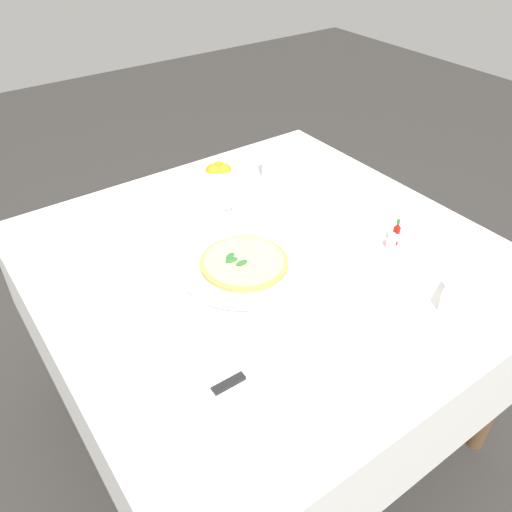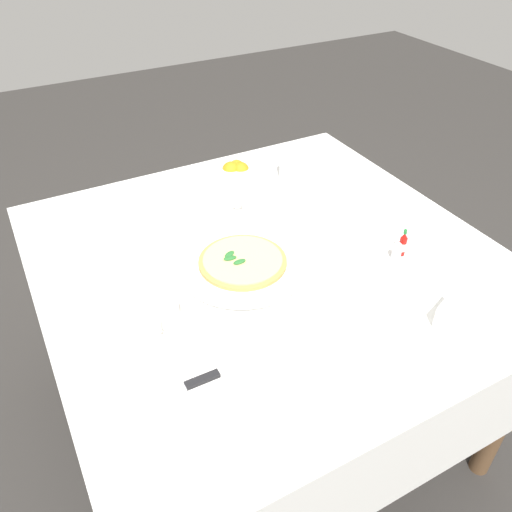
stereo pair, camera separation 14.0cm
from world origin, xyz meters
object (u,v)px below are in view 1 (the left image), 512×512
pepper_shaker (400,232)px  napkin_folded (209,399)px  coffee_cup_far_right (243,204)px  dinner_knife (207,395)px  citrus_bowl (219,173)px  pizza_plate (244,266)px  water_glass_left_edge (272,164)px  salt_shaker (391,242)px  hot_sauce_bottle (396,234)px  pizza (244,262)px  coffee_cup_center_back (175,321)px  menu_card (446,292)px

pepper_shaker → napkin_folded: bearing=12.9°
coffee_cup_far_right → dinner_knife: 0.72m
coffee_cup_far_right → citrus_bowl: (-0.05, -0.22, -0.00)m
pizza_plate → water_glass_left_edge: water_glass_left_edge is taller
water_glass_left_edge → salt_shaker: size_ratio=2.10×
hot_sauce_bottle → coffee_cup_far_right: bearing=-56.7°
dinner_knife → pepper_shaker: (-0.75, -0.17, 0.00)m
pizza_plate → coffee_cup_far_right: bearing=-124.0°
dinner_knife → pizza_plate: bearing=-133.7°
pizza → citrus_bowl: 0.50m
dinner_knife → citrus_bowl: bearing=-123.3°
hot_sauce_bottle → salt_shaker: bearing=19.7°
coffee_cup_far_right → hot_sauce_bottle: 0.47m
citrus_bowl → pizza_plate: bearing=65.4°
citrus_bowl → pepper_shaker: (-0.24, 0.60, -0.00)m
coffee_cup_center_back → salt_shaker: size_ratio=2.31×
coffee_cup_center_back → water_glass_left_edge: bearing=-143.7°
dinner_knife → pepper_shaker: 0.77m
napkin_folded → salt_shaker: 0.71m
coffee_cup_center_back → napkin_folded: 0.23m
water_glass_left_edge → pepper_shaker: size_ratio=2.10×
dinner_knife → hot_sauce_bottle: bearing=-167.0°
dinner_knife → pepper_shaker: size_ratio=3.47×
hot_sauce_bottle → menu_card: 0.26m
coffee_cup_center_back → napkin_folded: coffee_cup_center_back is taller
coffee_cup_center_back → menu_card: (-0.59, 0.30, 0.00)m
napkin_folded → salt_shaker: size_ratio=3.91×
water_glass_left_edge → pepper_shaker: (-0.08, 0.51, -0.03)m
pizza → menu_card: size_ratio=2.77×
citrus_bowl → hot_sauce_bottle: hot_sauce_bottle is taller
citrus_bowl → salt_shaker: size_ratio=2.67×
napkin_folded → salt_shaker: bearing=-167.7°
coffee_cup_center_back → citrus_bowl: bearing=-130.3°
water_glass_left_edge → napkin_folded: water_glass_left_edge is taller
water_glass_left_edge → pizza_plate: bearing=44.9°
hot_sauce_bottle → pepper_shaker: size_ratio=1.48×
dinner_knife → salt_shaker: (-0.69, -0.15, 0.00)m
pizza_plate → pizza: bearing=-27.5°
hot_sauce_bottle → salt_shaker: 0.03m
coffee_cup_center_back → citrus_bowl: size_ratio=0.87×
pizza → pepper_shaker: (-0.45, 0.14, 0.00)m
coffee_cup_center_back → pepper_shaker: bearing=175.9°
water_glass_left_edge → dinner_knife: (0.67, 0.68, -0.03)m
napkin_folded → pizza: bearing=-133.8°
napkin_folded → dinner_knife: size_ratio=1.13×
coffee_cup_far_right → citrus_bowl: 0.23m
dinner_knife → citrus_bowl: size_ratio=1.30×
dinner_knife → citrus_bowl: 0.93m
pizza → menu_card: bearing=130.2°
coffee_cup_far_right → pizza_plate: bearing=56.0°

